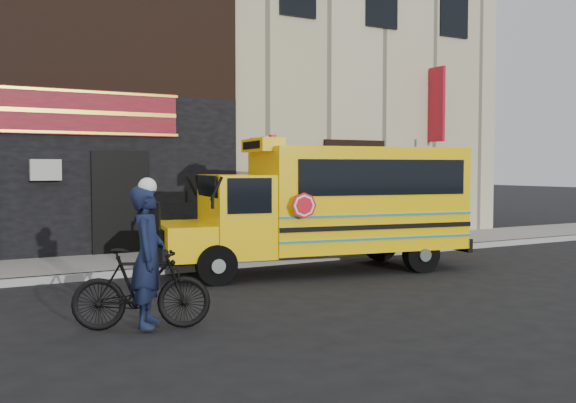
% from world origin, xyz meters
% --- Properties ---
extents(ground, '(120.00, 120.00, 0.00)m').
position_xyz_m(ground, '(0.00, 0.00, 0.00)').
color(ground, black).
rests_on(ground, ground).
extents(curb, '(40.00, 0.20, 0.15)m').
position_xyz_m(curb, '(0.00, 2.60, 0.07)').
color(curb, '#A09F9B').
rests_on(curb, ground).
extents(sidewalk, '(40.00, 3.00, 0.15)m').
position_xyz_m(sidewalk, '(0.00, 4.10, 0.07)').
color(sidewalk, gray).
rests_on(sidewalk, ground).
extents(building, '(20.00, 10.70, 12.00)m').
position_xyz_m(building, '(-0.04, 10.45, 6.13)').
color(building, '#C1B590').
rests_on(building, sidewalk).
extents(school_bus, '(7.15, 3.19, 2.92)m').
position_xyz_m(school_bus, '(0.42, 1.26, 1.51)').
color(school_bus, black).
rests_on(school_bus, ground).
extents(sign_pole, '(0.11, 0.26, 3.09)m').
position_xyz_m(sign_pole, '(4.48, 3.17, 1.71)').
color(sign_pole, '#48514B').
rests_on(sign_pole, ground).
extents(bicycle, '(2.01, 1.21, 1.17)m').
position_xyz_m(bicycle, '(-4.78, -1.89, 0.58)').
color(bicycle, black).
rests_on(bicycle, ground).
extents(cyclist, '(0.75, 0.87, 2.00)m').
position_xyz_m(cyclist, '(-4.69, -1.94, 1.00)').
color(cyclist, black).
rests_on(cyclist, ground).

